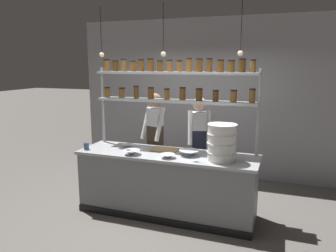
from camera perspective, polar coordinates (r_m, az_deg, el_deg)
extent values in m
plane|color=#5B5651|center=(5.04, -0.22, -14.88)|extent=(40.00, 40.00, 0.00)
cube|color=#939399|center=(6.47, 5.79, 4.85)|extent=(5.00, 0.12, 3.04)
cube|color=gray|center=(4.87, -0.22, -10.21)|extent=(2.54, 0.72, 0.88)
cube|color=#ADAFB5|center=(4.72, -0.23, -4.99)|extent=(2.60, 0.76, 0.04)
cube|color=black|center=(4.71, -1.80, -16.14)|extent=(2.54, 0.03, 0.10)
cylinder|color=#ADAFB5|center=(5.48, -11.09, -1.18)|extent=(0.04, 0.04, 2.13)
cylinder|color=#ADAFB5|center=(4.74, 15.20, -3.24)|extent=(0.04, 0.04, 2.13)
cube|color=#ADAFB5|center=(4.88, 1.10, 4.37)|extent=(2.44, 0.28, 0.04)
cylinder|color=brown|center=(5.34, -10.50, 5.71)|extent=(0.09, 0.09, 0.14)
cylinder|color=black|center=(5.34, -10.53, 6.59)|extent=(0.09, 0.09, 0.02)
cylinder|color=brown|center=(5.22, -8.04, 5.65)|extent=(0.09, 0.09, 0.14)
cylinder|color=black|center=(5.21, -8.06, 6.54)|extent=(0.10, 0.10, 0.02)
cylinder|color=brown|center=(5.10, -5.55, 5.80)|extent=(0.08, 0.08, 0.18)
cylinder|color=black|center=(5.10, -5.57, 6.90)|extent=(0.08, 0.08, 0.02)
cylinder|color=brown|center=(5.01, -2.99, 5.64)|extent=(0.09, 0.09, 0.16)
cylinder|color=black|center=(5.00, -3.00, 6.67)|extent=(0.10, 0.10, 0.02)
cylinder|color=brown|center=(4.91, -0.21, 5.48)|extent=(0.08, 0.08, 0.15)
cylinder|color=black|center=(4.91, -0.21, 6.45)|extent=(0.09, 0.09, 0.02)
cylinder|color=brown|center=(4.83, 2.55, 5.53)|extent=(0.09, 0.09, 0.17)
cylinder|color=black|center=(4.83, 2.56, 6.67)|extent=(0.09, 0.09, 0.02)
cylinder|color=#513314|center=(4.77, 5.43, 5.36)|extent=(0.10, 0.10, 0.16)
cylinder|color=black|center=(4.76, 5.45, 6.45)|extent=(0.10, 0.10, 0.02)
cylinder|color=#513314|center=(4.71, 8.28, 5.12)|extent=(0.08, 0.08, 0.14)
cylinder|color=black|center=(4.71, 8.31, 6.11)|extent=(0.09, 0.09, 0.02)
cylinder|color=brown|center=(4.67, 11.35, 5.02)|extent=(0.09, 0.09, 0.15)
cylinder|color=black|center=(4.66, 11.38, 6.07)|extent=(0.09, 0.09, 0.02)
cylinder|color=brown|center=(4.64, 14.44, 5.01)|extent=(0.08, 0.08, 0.18)
cylinder|color=black|center=(4.63, 14.50, 6.22)|extent=(0.09, 0.09, 0.02)
cube|color=#ADAFB5|center=(4.85, 1.11, 9.23)|extent=(2.44, 0.28, 0.04)
cylinder|color=brown|center=(5.32, -10.62, 10.25)|extent=(0.10, 0.10, 0.16)
cylinder|color=black|center=(5.32, -10.65, 11.23)|extent=(0.10, 0.10, 0.02)
cylinder|color=#513314|center=(5.24, -9.12, 10.21)|extent=(0.09, 0.09, 0.15)
cylinder|color=black|center=(5.24, -9.14, 11.12)|extent=(0.09, 0.09, 0.02)
cylinder|color=brown|center=(5.18, -7.73, 10.36)|extent=(0.09, 0.09, 0.17)
cylinder|color=black|center=(5.18, -7.76, 11.39)|extent=(0.09, 0.09, 0.02)
cylinder|color=brown|center=(5.11, -6.14, 10.25)|extent=(0.09, 0.09, 0.14)
cylinder|color=black|center=(5.11, -6.16, 11.15)|extent=(0.09, 0.09, 0.02)
cylinder|color=brown|center=(5.05, -4.67, 10.39)|extent=(0.09, 0.09, 0.16)
cylinder|color=black|center=(5.05, -4.69, 11.43)|extent=(0.10, 0.10, 0.02)
cylinder|color=brown|center=(4.99, -3.06, 10.46)|extent=(0.10, 0.10, 0.17)
cylinder|color=black|center=(4.99, -3.07, 11.58)|extent=(0.10, 0.10, 0.02)
cylinder|color=brown|center=(4.93, -1.43, 10.31)|extent=(0.09, 0.09, 0.15)
cylinder|color=black|center=(4.93, -1.43, 11.27)|extent=(0.09, 0.09, 0.02)
cylinder|color=brown|center=(4.88, 0.27, 10.34)|extent=(0.09, 0.09, 0.15)
cylinder|color=black|center=(4.88, 0.27, 11.35)|extent=(0.09, 0.09, 0.02)
cylinder|color=brown|center=(4.83, 2.01, 10.29)|extent=(0.08, 0.08, 0.15)
cylinder|color=black|center=(4.83, 2.02, 11.28)|extent=(0.08, 0.08, 0.02)
cylinder|color=brown|center=(4.79, 3.69, 10.46)|extent=(0.09, 0.09, 0.18)
cylinder|color=black|center=(4.79, 3.71, 11.63)|extent=(0.09, 0.09, 0.02)
cylinder|color=brown|center=(4.75, 5.43, 10.38)|extent=(0.10, 0.10, 0.17)
cylinder|color=black|center=(4.75, 5.45, 11.52)|extent=(0.10, 0.10, 0.02)
cylinder|color=brown|center=(4.71, 7.21, 10.36)|extent=(0.09, 0.09, 0.17)
cylinder|color=black|center=(4.71, 7.24, 11.52)|extent=(0.09, 0.09, 0.02)
cylinder|color=brown|center=(4.68, 9.14, 10.19)|extent=(0.10, 0.10, 0.15)
cylinder|color=black|center=(4.68, 9.17, 11.24)|extent=(0.10, 0.10, 0.02)
cylinder|color=brown|center=(4.65, 10.96, 10.10)|extent=(0.09, 0.09, 0.15)
cylinder|color=black|center=(4.65, 11.00, 11.12)|extent=(0.09, 0.09, 0.02)
cylinder|color=#513314|center=(4.63, 12.78, 10.14)|extent=(0.10, 0.10, 0.17)
cylinder|color=black|center=(4.63, 12.83, 11.29)|extent=(0.10, 0.10, 0.02)
cylinder|color=brown|center=(4.62, 14.57, 9.98)|extent=(0.08, 0.08, 0.15)
cylinder|color=black|center=(4.62, 14.62, 11.05)|extent=(0.08, 0.08, 0.02)
cylinder|color=black|center=(5.60, -2.85, -7.63)|extent=(0.11, 0.11, 0.83)
cylinder|color=black|center=(5.51, -1.54, -7.95)|extent=(0.11, 0.11, 0.83)
cube|color=#473828|center=(5.40, -2.25, -1.81)|extent=(0.26, 0.22, 0.36)
cube|color=white|center=(5.33, -2.27, 1.61)|extent=(0.26, 0.23, 0.29)
sphere|color=#A37A5B|center=(5.30, -2.29, 4.55)|extent=(0.22, 0.22, 0.22)
cylinder|color=white|center=(5.39, -3.87, 0.62)|extent=(0.14, 0.26, 0.54)
cylinder|color=white|center=(5.22, -1.42, 0.29)|extent=(0.14, 0.26, 0.54)
cylinder|color=black|center=(5.38, 4.45, -8.57)|extent=(0.11, 0.11, 0.81)
cylinder|color=black|center=(5.38, 6.17, -8.57)|extent=(0.11, 0.11, 0.81)
cube|color=#232838|center=(5.22, 5.42, -2.57)|extent=(0.26, 0.23, 0.35)
cube|color=white|center=(5.15, 5.48, 0.87)|extent=(0.26, 0.24, 0.29)
sphere|color=beige|center=(5.11, 5.54, 3.85)|extent=(0.21, 0.21, 0.21)
cylinder|color=white|center=(5.11, 3.87, -0.30)|extent=(0.14, 0.26, 0.53)
cylinder|color=white|center=(5.12, 7.12, -0.33)|extent=(0.14, 0.26, 0.53)
cylinder|color=white|center=(4.40, 9.30, -5.28)|extent=(0.37, 0.37, 0.11)
cylinder|color=silver|center=(4.39, 9.32, -4.50)|extent=(0.39, 0.39, 0.01)
cylinder|color=white|center=(4.37, 9.34, -3.72)|extent=(0.37, 0.37, 0.11)
cylinder|color=silver|center=(4.36, 9.37, -2.94)|extent=(0.39, 0.39, 0.01)
cylinder|color=white|center=(4.34, 9.39, -2.15)|extent=(0.37, 0.37, 0.11)
cylinder|color=silver|center=(4.33, 9.42, -1.35)|extent=(0.39, 0.39, 0.01)
cylinder|color=white|center=(4.32, 9.44, -0.55)|extent=(0.37, 0.37, 0.11)
cylinder|color=silver|center=(4.31, 9.47, 0.25)|extent=(0.39, 0.39, 0.01)
cube|color=#A88456|center=(4.86, -0.49, -4.12)|extent=(0.40, 0.26, 0.02)
cylinder|color=silver|center=(5.09, -6.98, -3.59)|extent=(0.08, 0.08, 0.01)
cone|color=silver|center=(5.09, -6.99, -3.40)|extent=(0.17, 0.17, 0.05)
cylinder|color=silver|center=(4.48, -0.06, -5.52)|extent=(0.09, 0.09, 0.01)
cone|color=silver|center=(4.47, -0.06, -5.25)|extent=(0.20, 0.20, 0.06)
cylinder|color=silver|center=(4.60, 3.69, -5.10)|extent=(0.13, 0.13, 0.01)
cone|color=silver|center=(4.59, 3.69, -4.70)|extent=(0.28, 0.28, 0.08)
cylinder|color=silver|center=(4.67, -6.29, -4.90)|extent=(0.11, 0.11, 0.01)
cone|color=silver|center=(4.66, -6.30, -4.57)|extent=(0.24, 0.24, 0.07)
cylinder|color=#334C70|center=(5.05, -14.02, -3.43)|extent=(0.08, 0.08, 0.10)
cylinder|color=black|center=(5.00, -11.62, 15.93)|extent=(0.01, 0.01, 0.68)
sphere|color=#F9E5B2|center=(4.98, -11.47, 12.06)|extent=(0.07, 0.07, 0.07)
cylinder|color=black|center=(4.58, -0.84, 16.63)|extent=(0.01, 0.01, 0.68)
sphere|color=#F9E5B2|center=(4.56, -0.82, 12.40)|extent=(0.07, 0.07, 0.07)
cylinder|color=black|center=(4.33, 12.67, 16.72)|extent=(0.01, 0.01, 0.68)
sphere|color=#F9E5B2|center=(4.31, 12.48, 12.25)|extent=(0.07, 0.07, 0.07)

